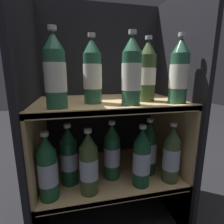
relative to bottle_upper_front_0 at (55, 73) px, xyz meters
The scene contains 17 objects.
fridge_back_wall 0.45m from the bottle_upper_front_0, 59.33° to the left, with size 0.66×0.02×1.05m, color black.
fridge_side_left 0.25m from the bottle_upper_front_0, 129.48° to the left, with size 0.02×0.44×1.05m, color black.
fridge_side_right 0.58m from the bottle_upper_front_0, 14.65° to the left, with size 0.02×0.44×1.05m, color black.
shelf_lower 0.56m from the bottle_upper_front_0, 31.69° to the left, with size 0.62×0.40×0.25m.
shelf_upper 0.37m from the bottle_upper_front_0, 32.33° to the left, with size 0.62×0.40×0.59m.
bottle_upper_front_0 is the anchor object (origin of this frame).
bottle_upper_front_1 0.26m from the bottle_upper_front_0, ahead, with size 0.07×0.07×0.26m.
bottle_upper_front_2 0.45m from the bottle_upper_front_0, ahead, with size 0.07×0.07×0.26m.
bottle_upper_back_0 0.15m from the bottle_upper_front_0, 31.28° to the left, with size 0.07×0.07×0.26m.
bottle_upper_back_1 0.37m from the bottle_upper_front_0, 12.55° to the left, with size 0.07×0.07×0.26m.
bottle_lower_front_0 0.35m from the bottle_upper_front_0, behind, with size 0.07×0.07×0.26m.
bottle_lower_front_1 0.36m from the bottle_upper_front_0, ahead, with size 0.07×0.07×0.26m.
bottle_lower_front_2 0.46m from the bottle_upper_front_0, ahead, with size 0.07×0.07×0.26m.
bottle_lower_front_3 0.57m from the bottle_upper_front_0, ahead, with size 0.07×0.07×0.26m.
bottle_lower_back_0 0.35m from the bottle_upper_front_0, 72.62° to the left, with size 0.07×0.07×0.26m.
bottle_lower_back_1 0.41m from the bottle_upper_front_0, 21.03° to the left, with size 0.07×0.07×0.26m.
bottle_lower_back_2 0.52m from the bottle_upper_front_0, 11.78° to the left, with size 0.07×0.07×0.26m.
Camera 1 is at (-0.16, -0.55, 0.70)m, focal length 28.00 mm.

